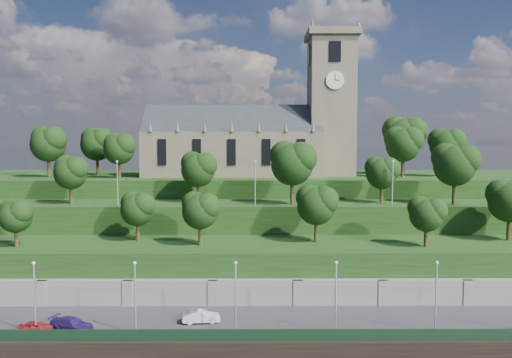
{
  "coord_description": "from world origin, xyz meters",
  "views": [
    {
      "loc": [
        -0.18,
        -46.15,
        21.12
      ],
      "look_at": [
        0.14,
        30.0,
        15.55
      ],
      "focal_mm": 35.0,
      "sensor_mm": 36.0,
      "label": 1
    }
  ],
  "objects_px": {
    "car_left": "(36,327)",
    "car_right": "(72,324)",
    "car_middle": "(201,317)",
    "church": "(259,135)"
  },
  "relations": [
    {
      "from": "church",
      "to": "car_middle",
      "type": "xyz_separation_m",
      "value": [
        -6.59,
        -40.34,
        -19.87
      ]
    },
    {
      "from": "church",
      "to": "car_right",
      "type": "distance_m",
      "value": 50.93
    },
    {
      "from": "car_middle",
      "to": "car_right",
      "type": "bearing_deg",
      "value": 93.45
    },
    {
      "from": "car_left",
      "to": "car_right",
      "type": "xyz_separation_m",
      "value": [
        3.44,
        0.42,
        0.1
      ]
    },
    {
      "from": "car_left",
      "to": "church",
      "type": "bearing_deg",
      "value": -31.49
    },
    {
      "from": "car_middle",
      "to": "car_right",
      "type": "xyz_separation_m",
      "value": [
        -12.91,
        -2.32,
        0.02
      ]
    },
    {
      "from": "church",
      "to": "car_left",
      "type": "relative_size",
      "value": 11.28
    },
    {
      "from": "car_left",
      "to": "car_middle",
      "type": "bearing_deg",
      "value": -83.93
    },
    {
      "from": "car_left",
      "to": "car_right",
      "type": "distance_m",
      "value": 3.46
    },
    {
      "from": "car_left",
      "to": "car_middle",
      "type": "height_order",
      "value": "car_middle"
    }
  ]
}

